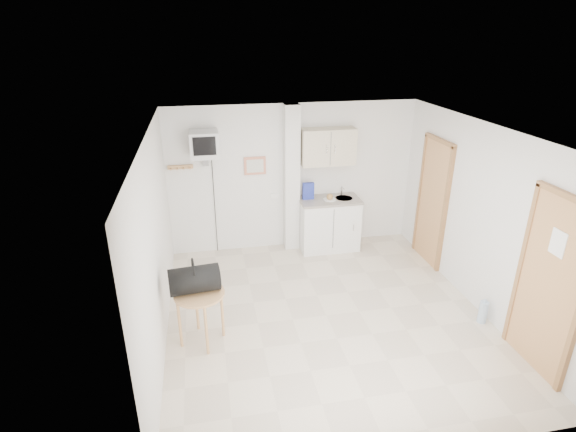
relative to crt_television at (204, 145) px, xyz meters
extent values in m
plane|color=beige|center=(1.45, -2.02, -1.94)|extent=(4.50, 4.50, 0.00)
cube|color=white|center=(1.45, 0.23, -0.69)|extent=(4.20, 0.04, 2.50)
cube|color=white|center=(1.45, -4.27, -0.69)|extent=(4.20, 0.04, 2.50)
cube|color=white|center=(-0.65, -2.02, -0.69)|extent=(0.04, 4.50, 2.50)
cube|color=white|center=(3.55, -2.02, -0.69)|extent=(0.04, 4.50, 2.50)
cube|color=white|center=(1.45, -2.02, 0.56)|extent=(4.20, 4.50, 0.04)
cube|color=white|center=(1.40, 0.12, -0.69)|extent=(0.25, 0.22, 2.50)
cube|color=#CE7659|center=(0.80, 0.21, -0.44)|extent=(0.36, 0.03, 0.30)
cube|color=silver|center=(0.80, 0.19, -0.44)|extent=(0.28, 0.01, 0.22)
cube|color=tan|center=(-0.40, 0.20, -0.39)|extent=(0.40, 0.05, 0.06)
cube|color=white|center=(1.13, 0.22, -0.99)|extent=(0.15, 0.02, 0.08)
cylinder|color=tan|center=(-0.55, 0.14, -0.40)|extent=(0.02, 0.08, 0.02)
cylinder|color=tan|center=(-0.45, 0.14, -0.40)|extent=(0.02, 0.08, 0.02)
cylinder|color=tan|center=(-0.35, 0.14, -0.40)|extent=(0.02, 0.08, 0.02)
cylinder|color=tan|center=(-0.25, 0.14, -0.40)|extent=(0.02, 0.08, 0.02)
cube|color=#A67043|center=(3.52, -0.77, -0.94)|extent=(0.04, 0.75, 2.00)
cube|color=brown|center=(3.52, -0.77, -0.94)|extent=(0.06, 0.87, 2.06)
cube|color=#A67043|center=(3.52, -3.37, -0.93)|extent=(0.04, 0.82, 2.02)
cube|color=brown|center=(3.52, -3.37, -0.93)|extent=(0.06, 0.94, 2.08)
cube|color=white|center=(3.50, -3.37, -0.39)|extent=(0.01, 0.20, 0.28)
cube|color=white|center=(2.03, -0.05, -1.50)|extent=(1.00, 0.55, 0.88)
cube|color=gray|center=(2.03, -0.05, -1.04)|extent=(1.03, 0.58, 0.04)
cylinder|color=#B7B7BA|center=(2.28, -0.05, -1.04)|extent=(0.30, 0.30, 0.05)
cylinder|color=#B7B7BA|center=(2.28, 0.09, -0.94)|extent=(0.02, 0.02, 0.16)
cylinder|color=#B7B7BA|center=(2.28, 0.03, -0.86)|extent=(0.02, 0.13, 0.02)
cube|color=beige|center=(2.00, 0.07, -0.14)|extent=(0.90, 0.32, 0.60)
cube|color=#223098|center=(1.67, 0.02, -0.87)|extent=(0.19, 0.07, 0.29)
cylinder|color=white|center=(2.02, -0.09, -1.01)|extent=(0.22, 0.22, 0.01)
sphere|color=tan|center=(2.02, -0.09, -0.96)|extent=(0.11, 0.11, 0.11)
cube|color=slate|center=(0.00, 0.07, -0.21)|extent=(0.36, 0.32, 0.02)
cube|color=slate|center=(0.00, 0.20, -0.29)|extent=(0.10, 0.06, 0.20)
cube|color=silver|center=(0.00, 0.00, 0.01)|extent=(0.44, 0.42, 0.40)
cube|color=black|center=(0.00, -0.22, 0.03)|extent=(0.34, 0.02, 0.28)
cylinder|color=black|center=(0.10, 0.21, -1.07)|extent=(0.01, 0.01, 1.73)
cylinder|color=tan|center=(-0.20, -2.24, -1.25)|extent=(0.61, 0.61, 0.03)
cylinder|color=tan|center=(0.06, -2.19, -1.60)|extent=(0.04, 0.04, 0.67)
cylinder|color=tan|center=(-0.25, -1.98, -1.60)|extent=(0.04, 0.04, 0.67)
cylinder|color=tan|center=(-0.46, -2.29, -1.60)|extent=(0.04, 0.04, 0.67)
cylinder|color=tan|center=(-0.15, -2.50, -1.60)|extent=(0.04, 0.04, 0.67)
cylinder|color=black|center=(-0.24, -2.21, -1.07)|extent=(0.62, 0.39, 0.33)
torus|color=black|center=(-0.24, -2.21, -0.92)|extent=(0.05, 0.25, 0.25)
cylinder|color=#A3BED8|center=(3.43, -2.55, -1.78)|extent=(0.11, 0.11, 0.31)
cylinder|color=#A3BED8|center=(3.43, -2.55, -1.61)|extent=(0.03, 0.03, 0.04)
camera|label=1|loc=(-0.04, -6.92, 1.66)|focal=28.00mm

